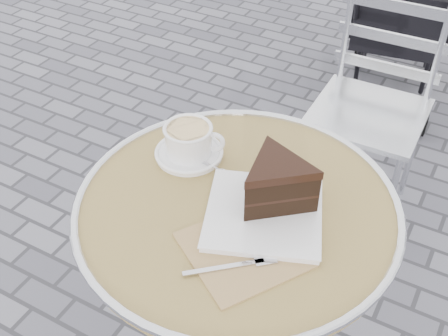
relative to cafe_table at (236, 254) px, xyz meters
The scene contains 5 objects.
cafe_table is the anchor object (origin of this frame).
cappuccino_set 0.29m from the cafe_table, 152.11° to the left, with size 0.19×0.16×0.08m.
cake_plate_set 0.24m from the cafe_table, 12.46° to the left, with size 0.31×0.40×0.13m.
bistro_chair 0.99m from the cafe_table, 86.86° to the left, with size 0.39×0.39×0.86m.
baby_stroller 1.83m from the cafe_table, 91.86° to the left, with size 0.55×0.97×0.96m.
Camera 1 is at (0.40, -0.79, 1.58)m, focal length 45.00 mm.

